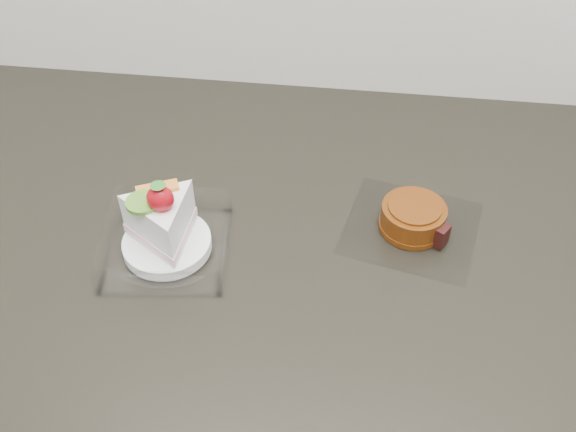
# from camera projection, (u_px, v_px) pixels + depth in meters

# --- Properties ---
(counter) EXTENTS (2.04, 0.64, 0.90)m
(counter) POSITION_uv_depth(u_px,v_px,m) (331.00, 412.00, 1.10)
(counter) COLOR black
(counter) RESTS_ON ground
(cake_tray) EXTENTS (0.16, 0.16, 0.11)m
(cake_tray) POSITION_uv_depth(u_px,v_px,m) (165.00, 233.00, 0.74)
(cake_tray) COLOR white
(cake_tray) RESTS_ON counter
(mooncake_wrap) EXTENTS (0.18, 0.18, 0.04)m
(mooncake_wrap) POSITION_uv_depth(u_px,v_px,m) (414.00, 220.00, 0.78)
(mooncake_wrap) COLOR white
(mooncake_wrap) RESTS_ON counter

